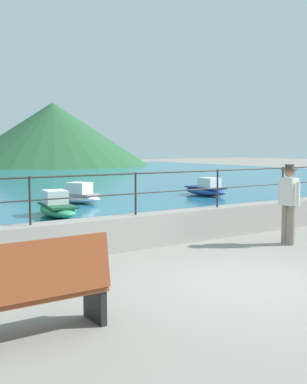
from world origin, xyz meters
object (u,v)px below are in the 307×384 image
bench_main (35,289)px  boat_1 (75,196)px  person_walking (289,200)px  boat_0 (57,207)px  boat_6 (206,189)px

bench_main → boat_1: bench_main is taller
bench_main → person_walking: bearing=16.0°
person_walking → boat_0: (-2.56, 6.50, -0.65)m
bench_main → person_walking: (6.48, 1.86, 0.42)m
person_walking → boat_0: bearing=111.5°
boat_0 → boat_1: same height
bench_main → person_walking: 6.76m
bench_main → boat_6: 15.58m
bench_main → boat_1: 12.63m
boat_0 → boat_1: size_ratio=0.98×
boat_1 → boat_6: (5.69, -0.75, 0.00)m
boat_1 → bench_main: bearing=-117.7°
bench_main → boat_1: bearing=62.3°
person_walking → boat_1: person_walking is taller
bench_main → boat_1: (5.87, 11.18, -0.23)m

